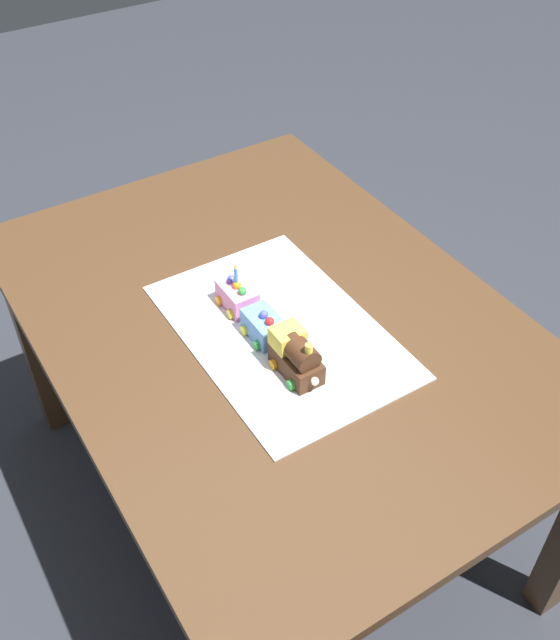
{
  "coord_description": "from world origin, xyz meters",
  "views": [
    {
      "loc": [
        -1.07,
        0.65,
        1.87
      ],
      "look_at": [
        -0.05,
        0.01,
        0.77
      ],
      "focal_mm": 41.25,
      "sensor_mm": 36.0,
      "label": 1
    }
  ],
  "objects_px": {
    "dining_table": "(273,349)",
    "cake_car_hopper_bubblegum": "(237,296)",
    "birthday_candle": "(236,273)",
    "cake_locomotive": "(296,355)",
    "cake_car_flatbed_sky_blue": "(264,326)"
  },
  "relations": [
    {
      "from": "cake_car_hopper_bubblegum",
      "to": "birthday_candle",
      "type": "height_order",
      "value": "birthday_candle"
    },
    {
      "from": "dining_table",
      "to": "cake_car_flatbed_sky_blue",
      "type": "height_order",
      "value": "cake_car_flatbed_sky_blue"
    },
    {
      "from": "cake_locomotive",
      "to": "cake_car_flatbed_sky_blue",
      "type": "bearing_deg",
      "value": 0.0
    },
    {
      "from": "cake_car_hopper_bubblegum",
      "to": "birthday_candle",
      "type": "relative_size",
      "value": 1.96
    },
    {
      "from": "dining_table",
      "to": "cake_car_hopper_bubblegum",
      "type": "xyz_separation_m",
      "value": [
        0.07,
        0.05,
        0.14
      ]
    },
    {
      "from": "dining_table",
      "to": "birthday_candle",
      "type": "height_order",
      "value": "birthday_candle"
    },
    {
      "from": "cake_car_flatbed_sky_blue",
      "to": "cake_car_hopper_bubblegum",
      "type": "bearing_deg",
      "value": 0.0
    },
    {
      "from": "cake_locomotive",
      "to": "birthday_candle",
      "type": "xyz_separation_m",
      "value": [
        0.25,
        0.0,
        0.05
      ]
    },
    {
      "from": "cake_car_hopper_bubblegum",
      "to": "birthday_candle",
      "type": "xyz_separation_m",
      "value": [
        0.0,
        -0.0,
        0.07
      ]
    },
    {
      "from": "dining_table",
      "to": "birthday_candle",
      "type": "distance_m",
      "value": 0.23
    },
    {
      "from": "dining_table",
      "to": "birthday_candle",
      "type": "bearing_deg",
      "value": 36.38
    },
    {
      "from": "cake_locomotive",
      "to": "birthday_candle",
      "type": "relative_size",
      "value": 2.75
    },
    {
      "from": "cake_car_hopper_bubblegum",
      "to": "cake_locomotive",
      "type": "bearing_deg",
      "value": -180.0
    },
    {
      "from": "cake_car_hopper_bubblegum",
      "to": "birthday_candle",
      "type": "bearing_deg",
      "value": -0.0
    },
    {
      "from": "dining_table",
      "to": "birthday_candle",
      "type": "xyz_separation_m",
      "value": [
        0.07,
        0.05,
        0.21
      ]
    }
  ]
}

